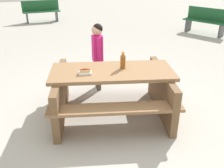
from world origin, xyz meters
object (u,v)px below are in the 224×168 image
picnic_table (112,89)px  park_bench_near (206,20)px  child_in_coat (97,49)px  park_bench_far (41,11)px  hotdog_tray (85,72)px  soda_bottle (123,61)px

picnic_table → park_bench_near: bearing=-140.3°
child_in_coat → park_bench_far: bearing=-85.7°
hotdog_tray → park_bench_far: (0.06, -7.82, -0.33)m
park_bench_far → park_bench_near: bearing=143.3°
child_in_coat → park_bench_near: bearing=-147.5°
soda_bottle → park_bench_near: bearing=-139.3°
park_bench_far → picnic_table: bearing=93.4°
child_in_coat → park_bench_far: (0.51, -6.85, -0.34)m
picnic_table → soda_bottle: soda_bottle is taller
soda_bottle → park_bench_far: bearing=-85.3°
soda_bottle → hotdog_tray: (0.58, 0.03, -0.09)m
child_in_coat → park_bench_far: 6.88m
picnic_table → park_bench_near: (-4.73, -3.93, 0.00)m
picnic_table → hotdog_tray: hotdog_tray is taller
picnic_table → child_in_coat: child_in_coat is taller
soda_bottle → park_bench_near: 6.02m
soda_bottle → hotdog_tray: size_ratio=1.32×
hotdog_tray → park_bench_far: park_bench_far is taller
park_bench_near → park_bench_far: bearing=-36.7°
child_in_coat → park_bench_near: (-4.68, -2.98, -0.34)m
hotdog_tray → park_bench_near: 6.49m
picnic_table → park_bench_far: park_bench_far is taller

